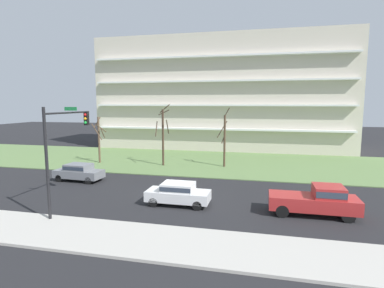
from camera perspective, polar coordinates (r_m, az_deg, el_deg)
ground at (r=24.13m, az=-3.10°, el=-9.50°), size 160.00×160.00×0.00m
sidewalk_curb_near at (r=17.04m, az=-10.87°, el=-16.81°), size 80.00×4.00×0.15m
grass_lawn_strip at (r=37.39m, az=2.83°, el=-3.31°), size 80.00×16.00×0.08m
apartment_building at (r=50.35m, az=5.68°, el=9.08°), size 38.08×12.47×16.94m
tree_far_left at (r=37.95m, az=-16.73°, el=1.07°), size 1.54×1.53×5.48m
tree_left at (r=34.85m, az=-5.37°, el=1.68°), size 1.62×1.64×6.97m
tree_center at (r=34.28m, az=5.99°, el=0.85°), size 1.42×1.05×6.59m
sedan_gray_near_left at (r=30.19m, az=-20.11°, el=-4.77°), size 4.49×2.04×1.57m
sedan_white_center_left at (r=21.83m, az=-2.57°, el=-8.95°), size 4.41×1.83×1.57m
pickup_red_center_right at (r=21.33m, az=22.00°, el=-9.50°), size 5.40×2.00×1.95m
traffic_signal_mast at (r=21.22m, az=-22.80°, el=0.35°), size 0.90×4.81×6.84m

